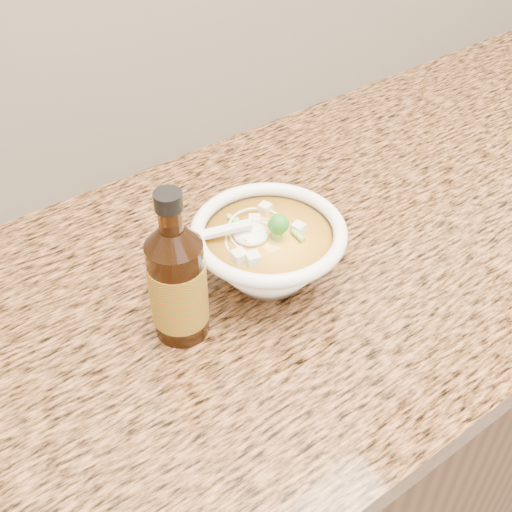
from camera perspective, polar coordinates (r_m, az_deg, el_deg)
cabinet at (r=1.30m, az=4.70°, el=-14.15°), size 4.00×0.65×0.86m
counter_slab at (r=0.96m, az=6.17°, el=1.00°), size 4.00×0.68×0.04m
soup_bowl at (r=0.84m, az=1.09°, el=0.30°), size 0.22×0.20×0.11m
hot_sauce_bottle at (r=0.76m, az=-6.98°, el=-2.42°), size 0.08×0.08×0.21m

